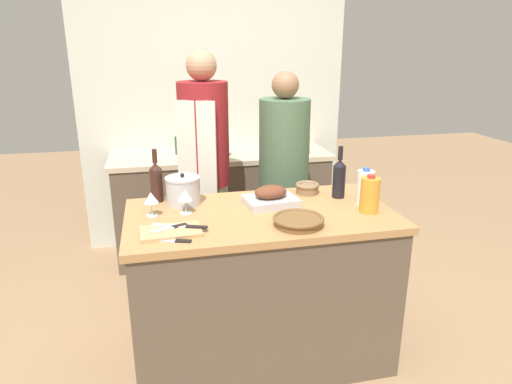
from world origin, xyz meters
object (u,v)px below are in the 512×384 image
Objects in this scene: roasting_pan at (271,198)px; wine_glass_left at (185,196)px; knife_paring at (170,228)px; condiment_bottle_short at (178,145)px; knife_chef at (181,226)px; person_cook_aproned at (205,166)px; stand_mixer at (281,136)px; wine_bottle_dark at (156,181)px; condiment_bottle_tall at (306,144)px; wine_bottle_green at (339,177)px; wine_glass_right at (151,199)px; milk_jug at (365,187)px; juice_jug at (370,195)px; mixing_bowl at (307,188)px; stock_pot at (183,191)px; cutting_board at (171,232)px; condiment_bottle_extra at (225,146)px; person_cook_guest at (284,174)px; knife_bread at (172,241)px; wicker_basket at (298,221)px.

wine_glass_left reaches higher than roasting_pan.
knife_paring is 1.70m from condiment_bottle_short.
knife_chef is 0.16× the size of person_cook_aproned.
stand_mixer is at bearing 65.56° from person_cook_aproned.
condiment_bottle_tall is (1.25, 0.99, -0.05)m from wine_bottle_dark.
wine_glass_right is (-1.09, -0.07, -0.03)m from wine_bottle_green.
wine_glass_left is (-1.01, 0.07, 0.00)m from milk_jug.
juice_jug is 0.12× the size of person_cook_aproned.
roasting_pan is at bearing -173.81° from wine_bottle_green.
person_cook_aproned is at bearing 135.75° from mixing_bowl.
stock_pot is 1.04m from juice_jug.
wine_glass_left reaches higher than cutting_board.
stock_pot is at bearing -110.44° from condiment_bottle_extra.
milk_jug is at bearing -44.21° from mixing_bowl.
person_cook_guest is (-0.35, -0.53, -0.09)m from condiment_bottle_tall.
cutting_board is at bearing -102.37° from stock_pot.
person_cook_guest is at bearing 90.33° from mixing_bowl.
milk_jug is 1.20m from wine_bottle_dark.
roasting_pan is at bearing 169.90° from milk_jug.
condiment_bottle_short is at bearing 88.15° from wine_glass_left.
juice_jug is 0.28m from wine_bottle_green.
wine_glass_right is at bearing -128.56° from stand_mixer.
mixing_bowl is (0.85, 0.45, 0.03)m from cutting_board.
person_cook_guest reaches higher than mixing_bowl.
knife_chef is at bearing 66.99° from knife_bread.
wicker_basket is 0.64m from knife_bread.
knife_chef is at bearing -99.61° from wine_glass_left.
person_cook_aproned is (-0.72, 0.66, -0.05)m from wine_bottle_green.
wine_bottle_dark is (-1.16, 0.31, 0.02)m from milk_jug.
condiment_bottle_tall is at bearing 70.00° from wicker_basket.
wine_glass_right is (-0.09, 0.26, 0.09)m from cutting_board.
knife_paring is at bearing -108.59° from condiment_bottle_extra.
roasting_pan is at bearing -15.00° from stock_pot.
person_cook_aproned reaches higher than wine_glass_left.
person_cook_guest reaches higher than wicker_basket.
juice_jug reaches higher than roasting_pan.
person_cook_guest is at bearing 49.67° from knife_chef.
mixing_bowl is 1.21m from stand_mixer.
mixing_bowl reaches higher than knife_bread.
wine_bottle_dark is 0.18× the size of person_cook_aproned.
knife_chef is at bearing -79.14° from person_cook_aproned.
wine_glass_right is 0.82m from person_cook_aproned.
condiment_bottle_short is (-0.97, 1.51, -0.03)m from milk_jug.
milk_jug reaches higher than stock_pot.
condiment_bottle_extra is (-0.59, 1.36, -0.02)m from milk_jug.
wine_bottle_green is 1.00× the size of wine_bottle_dark.
wine_bottle_green is 1.10m from wine_glass_right.
knife_chef is 1.47× the size of knife_paring.
condiment_bottle_tall is at bearing 51.37° from cutting_board.
person_cook_aproned reaches higher than wine_glass_right.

